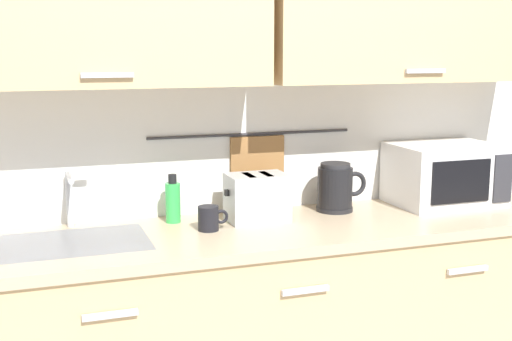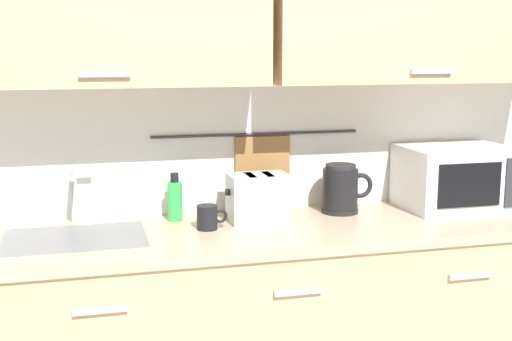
{
  "view_description": "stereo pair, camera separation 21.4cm",
  "coord_description": "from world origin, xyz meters",
  "px_view_note": "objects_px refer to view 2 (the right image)",
  "views": [
    {
      "loc": [
        -0.92,
        -2.12,
        1.59
      ],
      "look_at": [
        -0.07,
        0.33,
        1.12
      ],
      "focal_mm": 47.36,
      "sensor_mm": 36.0,
      "label": 1
    },
    {
      "loc": [
        -0.71,
        -2.18,
        1.59
      ],
      "look_at": [
        -0.07,
        0.33,
        1.12
      ],
      "focal_mm": 47.36,
      "sensor_mm": 36.0,
      "label": 2
    }
  ],
  "objects_px": {
    "toaster": "(259,197)",
    "microwave": "(455,177)",
    "mug_near_sink": "(208,217)",
    "electric_kettle": "(341,189)",
    "dish_soap_bottle": "(175,200)"
  },
  "relations": [
    {
      "from": "electric_kettle",
      "to": "toaster",
      "type": "distance_m",
      "value": 0.38
    },
    {
      "from": "microwave",
      "to": "toaster",
      "type": "height_order",
      "value": "microwave"
    },
    {
      "from": "mug_near_sink",
      "to": "microwave",
      "type": "bearing_deg",
      "value": 4.7
    },
    {
      "from": "dish_soap_bottle",
      "to": "mug_near_sink",
      "type": "height_order",
      "value": "dish_soap_bottle"
    },
    {
      "from": "microwave",
      "to": "electric_kettle",
      "type": "xyz_separation_m",
      "value": [
        -0.52,
        0.04,
        -0.03
      ]
    },
    {
      "from": "toaster",
      "to": "microwave",
      "type": "bearing_deg",
      "value": 0.43
    },
    {
      "from": "microwave",
      "to": "mug_near_sink",
      "type": "xyz_separation_m",
      "value": [
        -1.12,
        -0.09,
        -0.09
      ]
    },
    {
      "from": "electric_kettle",
      "to": "dish_soap_bottle",
      "type": "bearing_deg",
      "value": 176.94
    },
    {
      "from": "mug_near_sink",
      "to": "electric_kettle",
      "type": "bearing_deg",
      "value": 12.16
    },
    {
      "from": "electric_kettle",
      "to": "dish_soap_bottle",
      "type": "height_order",
      "value": "electric_kettle"
    },
    {
      "from": "mug_near_sink",
      "to": "toaster",
      "type": "xyz_separation_m",
      "value": [
        0.22,
        0.08,
        0.05
      ]
    },
    {
      "from": "microwave",
      "to": "dish_soap_bottle",
      "type": "relative_size",
      "value": 2.35
    },
    {
      "from": "dish_soap_bottle",
      "to": "toaster",
      "type": "height_order",
      "value": "dish_soap_bottle"
    },
    {
      "from": "microwave",
      "to": "toaster",
      "type": "bearing_deg",
      "value": -179.57
    },
    {
      "from": "microwave",
      "to": "mug_near_sink",
      "type": "relative_size",
      "value": 3.83
    }
  ]
}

